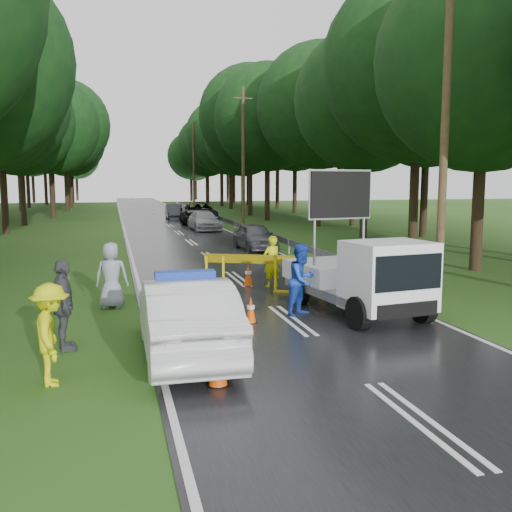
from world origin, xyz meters
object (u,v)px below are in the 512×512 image
object	(u,v)px
barrier	(249,264)
queue_car_third	(198,213)
police_sedan	(186,318)
officer	(272,262)
work_truck	(362,277)
civilian	(302,280)
queue_car_first	(255,236)
queue_car_fourth	(174,211)
queue_car_second	(204,221)

from	to	relation	value
barrier	queue_car_third	bearing A→B (deg)	109.56
police_sedan	officer	size ratio (longest dim) A/B	2.80
work_truck	officer	distance (m)	4.34
police_sedan	officer	bearing A→B (deg)	-118.21
police_sedan	civilian	distance (m)	4.21
work_truck	officer	size ratio (longest dim) A/B	2.89
barrier	queue_car_first	distance (m)	10.70
police_sedan	work_truck	bearing A→B (deg)	-153.37
queue_car_third	queue_car_fourth	bearing A→B (deg)	106.16
barrier	officer	size ratio (longest dim) A/B	1.55
police_sedan	barrier	distance (m)	6.46
work_truck	queue_car_fourth	size ratio (longest dim) A/B	1.19
civilian	queue_car_second	xyz separation A→B (m)	(1.49, 25.15, -0.26)
queue_car_third	police_sedan	bearing A→B (deg)	-94.27
work_truck	queue_car_third	distance (m)	31.51
queue_car_second	queue_car_fourth	world-z (taller)	queue_car_fourth
police_sedan	queue_car_third	size ratio (longest dim) A/B	0.77
police_sedan	queue_car_first	size ratio (longest dim) A/B	1.20
police_sedan	queue_car_second	distance (m)	28.23
work_truck	queue_car_second	world-z (taller)	work_truck
civilian	queue_car_fourth	world-z (taller)	civilian
work_truck	queue_car_second	distance (m)	25.50
officer	queue_car_fourth	distance (m)	33.43
queue_car_second	barrier	bearing A→B (deg)	-98.17
police_sedan	barrier	xyz separation A→B (m)	(2.65, 5.90, 0.11)
police_sedan	queue_car_fourth	world-z (taller)	police_sedan
queue_car_first	queue_car_fourth	xyz separation A→B (m)	(-1.44, 23.69, 0.01)
civilian	queue_car_third	bearing A→B (deg)	49.63
police_sedan	queue_car_fourth	size ratio (longest dim) A/B	1.15
police_sedan	queue_car_second	size ratio (longest dim) A/B	1.04
police_sedan	civilian	size ratio (longest dim) A/B	2.54
police_sedan	queue_car_second	xyz separation A→B (m)	(4.73, 27.83, -0.12)
work_truck	queue_car_third	size ratio (longest dim) A/B	0.80
queue_car_first	queue_car_third	xyz separation A→B (m)	(-0.18, 17.60, 0.18)
civilian	officer	bearing A→B (deg)	49.02
civilian	queue_car_third	world-z (taller)	civilian
barrier	queue_car_second	distance (m)	22.04
work_truck	barrier	distance (m)	4.12
barrier	queue_car_third	distance (m)	28.05
barrier	officer	xyz separation A→B (m)	(0.88, 0.61, -0.05)
police_sedan	officer	distance (m)	7.40
queue_car_first	queue_car_second	bearing A→B (deg)	90.41
queue_car_fourth	civilian	bearing A→B (deg)	-89.58
police_sedan	work_truck	size ratio (longest dim) A/B	0.97
queue_car_first	queue_car_third	world-z (taller)	queue_car_third
police_sedan	queue_car_third	xyz separation A→B (m)	(5.22, 33.83, 0.07)
queue_car_fourth	officer	bearing A→B (deg)	-89.22
barrier	civilian	bearing A→B (deg)	-54.71
queue_car_first	queue_car_fourth	bearing A→B (deg)	90.60
barrier	work_truck	bearing A→B (deg)	-35.23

